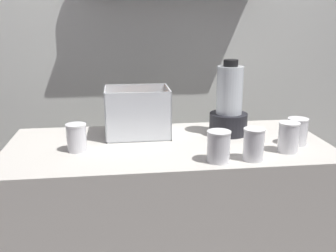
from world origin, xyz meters
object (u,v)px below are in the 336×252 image
object	(u,v)px
carrot_display_bin	(137,121)
blender_pitcher	(229,106)
juice_cup_pomegranate_far_left	(77,139)
juice_cup_mango_left	(219,148)
juice_cup_mango_right	(288,139)
juice_cup_carrot_middle	(253,146)
juice_cup_orange_far_right	(297,133)

from	to	relation	value
carrot_display_bin	blender_pitcher	bearing A→B (deg)	-4.84
juice_cup_pomegranate_far_left	juice_cup_mango_left	distance (m)	0.58
carrot_display_bin	juice_cup_pomegranate_far_left	xyz separation A→B (m)	(-0.26, -0.19, -0.02)
carrot_display_bin	blender_pitcher	size ratio (longest dim) A/B	0.84
juice_cup_pomegranate_far_left	juice_cup_mango_right	xyz separation A→B (m)	(0.86, -0.12, 0.00)
carrot_display_bin	juice_cup_mango_right	size ratio (longest dim) A/B	2.36
blender_pitcher	juice_cup_pomegranate_far_left	world-z (taller)	blender_pitcher
carrot_display_bin	juice_cup_mango_left	xyz separation A→B (m)	(0.29, -0.38, -0.02)
blender_pitcher	juice_cup_carrot_middle	xyz separation A→B (m)	(0.00, -0.35, -0.08)
blender_pitcher	juice_cup_mango_right	world-z (taller)	blender_pitcher
carrot_display_bin	juice_cup_mango_right	xyz separation A→B (m)	(0.60, -0.31, -0.01)
juice_cup_carrot_middle	juice_cup_mango_right	world-z (taller)	juice_cup_carrot_middle
blender_pitcher	juice_cup_carrot_middle	bearing A→B (deg)	-89.63
blender_pitcher	juice_cup_mango_left	bearing A→B (deg)	-111.47
juice_cup_carrot_middle	juice_cup_pomegranate_far_left	bearing A→B (deg)	164.33
blender_pitcher	juice_cup_mango_right	size ratio (longest dim) A/B	2.81
juice_cup_carrot_middle	juice_cup_mango_right	xyz separation A→B (m)	(0.17, 0.07, -0.00)
carrot_display_bin	juice_cup_orange_far_right	distance (m)	0.72
juice_cup_orange_far_right	juice_cup_mango_right	bearing A→B (deg)	-132.10
juice_cup_pomegranate_far_left	carrot_display_bin	bearing A→B (deg)	36.13
carrot_display_bin	blender_pitcher	xyz separation A→B (m)	(0.43, -0.04, 0.07)
juice_cup_carrot_middle	blender_pitcher	bearing A→B (deg)	90.37
juice_cup_carrot_middle	juice_cup_orange_far_right	world-z (taller)	juice_cup_carrot_middle
juice_cup_mango_left	juice_cup_orange_far_right	world-z (taller)	juice_cup_mango_left
juice_cup_pomegranate_far_left	juice_cup_mango_right	size ratio (longest dim) A/B	0.92
juice_cup_carrot_middle	juice_cup_orange_far_right	bearing A→B (deg)	32.32
carrot_display_bin	juice_cup_mango_right	distance (m)	0.68
juice_cup_pomegranate_far_left	juice_cup_carrot_middle	bearing A→B (deg)	-15.67
juice_cup_pomegranate_far_left	juice_cup_orange_far_right	size ratio (longest dim) A/B	0.99
juice_cup_mango_right	juice_cup_carrot_middle	bearing A→B (deg)	-157.37
juice_cup_carrot_middle	carrot_display_bin	bearing A→B (deg)	138.25
juice_cup_mango_left	juice_cup_mango_right	world-z (taller)	juice_cup_mango_right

